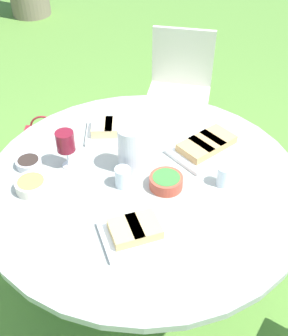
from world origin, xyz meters
name	(u,v)px	position (x,y,z in m)	size (l,w,h in m)	color
ground_plane	(144,280)	(0.00, 0.00, 0.00)	(40.00, 40.00, 0.00)	#5B8C38
dining_table	(144,194)	(0.00, 0.00, 0.67)	(1.43, 1.43, 0.78)	#4C4C51
chair_near_left	(179,84)	(0.26, 1.29, 0.52)	(0.51, 0.50, 0.89)	beige
water_pitcher	(131,149)	(-0.06, 0.07, 0.89)	(0.12, 0.12, 0.22)	silver
wine_glass	(65,142)	(-0.35, 0.09, 0.91)	(0.08, 0.08, 0.19)	silver
platter_bread_main	(206,146)	(0.30, 0.20, 0.80)	(0.41, 0.39, 0.06)	white
platter_charcuterie	(140,230)	(-0.02, -0.33, 0.80)	(0.38, 0.30, 0.06)	white
platter_sandwich_side	(112,130)	(-0.16, 0.33, 0.80)	(0.30, 0.21, 0.07)	white
bowl_fries	(31,185)	(-0.48, -0.07, 0.80)	(0.14, 0.14, 0.05)	beige
bowl_salad	(166,181)	(0.10, -0.05, 0.81)	(0.15, 0.15, 0.06)	#B74733
bowl_olives	(28,163)	(-0.53, 0.09, 0.80)	(0.12, 0.12, 0.04)	silver
cup_water_near	(123,177)	(-0.09, -0.05, 0.82)	(0.07, 0.07, 0.09)	silver
cup_water_far	(224,176)	(0.34, -0.04, 0.82)	(0.06, 0.06, 0.09)	silver
handbag	(46,143)	(-0.73, 1.12, 0.13)	(0.30, 0.14, 0.37)	maroon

